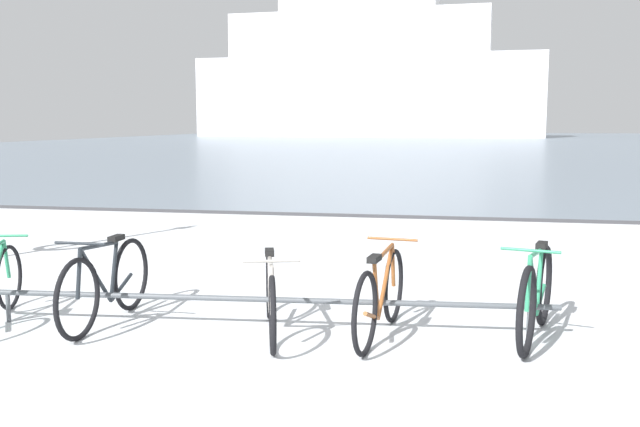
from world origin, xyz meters
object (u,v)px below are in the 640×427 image
Objects in this scene: bicycle_3 at (381,296)px; ferry_ship at (364,76)px; bicycle_1 at (106,284)px; bicycle_2 at (271,296)px; bicycle_4 at (536,296)px.

ferry_ship is (-10.76, 83.37, 7.24)m from bicycle_3.
bicycle_3 is at bearing 1.62° from bicycle_1.
bicycle_4 is at bearing 7.21° from bicycle_2.
bicycle_4 is at bearing 7.74° from bicycle_3.
bicycle_1 is 1.56m from bicycle_2.
bicycle_2 is 0.97× the size of bicycle_4.
bicycle_2 is (1.56, -0.04, -0.03)m from bicycle_1.
bicycle_1 is at bearing -178.38° from bicycle_3.
bicycle_4 reaches higher than bicycle_1.
bicycle_2 is 0.95m from bicycle_3.
ferry_ship is at bearing 97.36° from bicycle_3.
bicycle_4 reaches higher than bicycle_2.
bicycle_2 is at bearing -83.29° from ferry_ship.
ferry_ship is (-12.06, 83.19, 7.22)m from bicycle_4.
bicycle_3 is at bearing 6.48° from bicycle_2.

